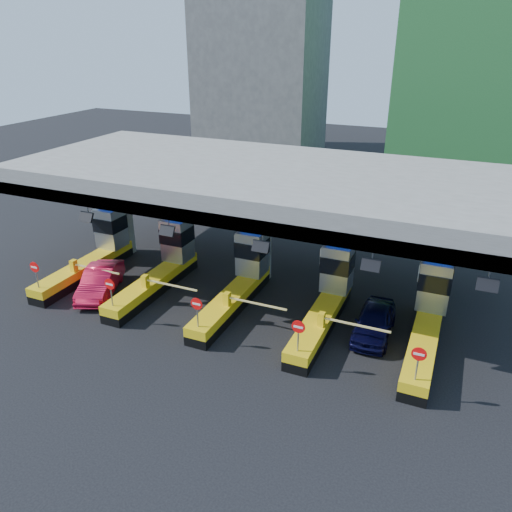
% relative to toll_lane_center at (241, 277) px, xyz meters
% --- Properties ---
extents(ground, '(120.00, 120.00, 0.00)m').
position_rel_toll_lane_center_xyz_m(ground, '(-0.00, -0.28, -1.40)').
color(ground, black).
rests_on(ground, ground).
extents(toll_canopy, '(28.00, 12.09, 7.00)m').
position_rel_toll_lane_center_xyz_m(toll_canopy, '(-0.00, 2.59, 4.74)').
color(toll_canopy, slate).
rests_on(toll_canopy, ground).
extents(toll_lane_far_left, '(4.43, 8.00, 4.16)m').
position_rel_toll_lane_center_xyz_m(toll_lane_far_left, '(-10.00, 0.00, 0.00)').
color(toll_lane_far_left, black).
rests_on(toll_lane_far_left, ground).
extents(toll_lane_left, '(4.43, 8.00, 4.16)m').
position_rel_toll_lane_center_xyz_m(toll_lane_left, '(-5.00, 0.00, 0.00)').
color(toll_lane_left, black).
rests_on(toll_lane_left, ground).
extents(toll_lane_center, '(4.43, 8.00, 4.16)m').
position_rel_toll_lane_center_xyz_m(toll_lane_center, '(0.00, 0.00, 0.00)').
color(toll_lane_center, black).
rests_on(toll_lane_center, ground).
extents(toll_lane_right, '(4.43, 8.00, 4.16)m').
position_rel_toll_lane_center_xyz_m(toll_lane_right, '(5.00, 0.00, 0.00)').
color(toll_lane_right, black).
rests_on(toll_lane_right, ground).
extents(toll_lane_far_right, '(4.43, 8.00, 4.16)m').
position_rel_toll_lane_center_xyz_m(toll_lane_far_right, '(10.00, 0.00, 0.00)').
color(toll_lane_far_right, black).
rests_on(toll_lane_far_right, ground).
extents(bg_building_scaffold, '(18.00, 12.00, 28.00)m').
position_rel_toll_lane_center_xyz_m(bg_building_scaffold, '(12.00, 31.72, 12.60)').
color(bg_building_scaffold, '#1E5926').
rests_on(bg_building_scaffold, ground).
extents(bg_building_concrete, '(14.00, 10.00, 18.00)m').
position_rel_toll_lane_center_xyz_m(bg_building_concrete, '(-14.00, 35.72, 7.60)').
color(bg_building_concrete, '#4C4C49').
rests_on(bg_building_concrete, ground).
extents(van, '(1.85, 4.39, 1.48)m').
position_rel_toll_lane_center_xyz_m(van, '(7.55, -0.69, -0.66)').
color(van, black).
rests_on(van, ground).
extents(red_car, '(3.28, 4.93, 1.53)m').
position_rel_toll_lane_center_xyz_m(red_car, '(-7.74, -2.57, -0.63)').
color(red_car, red).
rests_on(red_car, ground).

